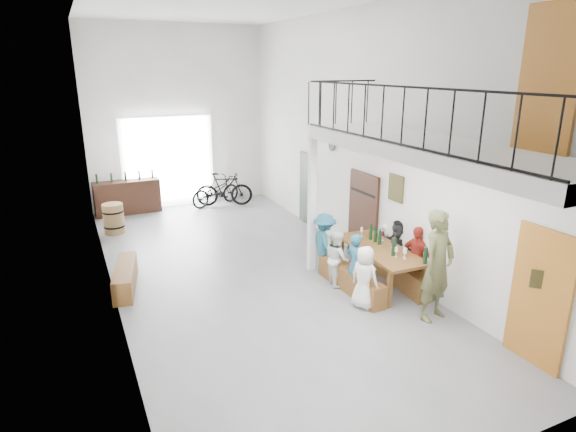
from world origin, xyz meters
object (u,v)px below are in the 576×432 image
tasting_table (380,252)px  bicycle_near (216,191)px  bench_inner (350,280)px  serving_counter (128,197)px  host_standing (437,266)px  oak_barrel (114,219)px  side_bench (125,277)px

tasting_table → bicycle_near: bearing=103.2°
tasting_table → bench_inner: (-0.68, -0.01, -0.48)m
serving_counter → host_standing: 9.78m
tasting_table → bench_inner: tasting_table is taller
bench_inner → serving_counter: bearing=111.8°
host_standing → bicycle_near: 8.74m
oak_barrel → host_standing: size_ratio=0.41×
tasting_table → serving_counter: (-3.95, 7.35, -0.21)m
bench_inner → side_bench: side_bench is taller
bench_inner → host_standing: bearing=-66.1°
serving_counter → bicycle_near: 2.67m
oak_barrel → serving_counter: (0.59, 1.75, 0.10)m
serving_counter → bicycle_near: size_ratio=1.08×
tasting_table → side_bench: size_ratio=1.33×
bicycle_near → serving_counter: bearing=65.2°
tasting_table → oak_barrel: oak_barrel is taller
side_bench → oak_barrel: (0.16, 3.61, 0.17)m
bicycle_near → tasting_table: bearing=171.6°
bench_inner → oak_barrel: bearing=122.4°
bicycle_near → bench_inner: bearing=166.2°
bench_inner → side_bench: bearing=151.5°
side_bench → serving_counter: bearing=82.0°
tasting_table → host_standing: 1.57m
oak_barrel → bicycle_near: 3.56m
oak_barrel → host_standing: 8.52m
tasting_table → bicycle_near: 7.19m
bench_inner → serving_counter: size_ratio=1.02×
side_bench → serving_counter: (0.75, 5.36, 0.27)m
host_standing → bicycle_near: bearing=83.5°
serving_counter → host_standing: host_standing is taller
oak_barrel → bicycle_near: size_ratio=0.46×
tasting_table → bench_inner: bearing=-176.7°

